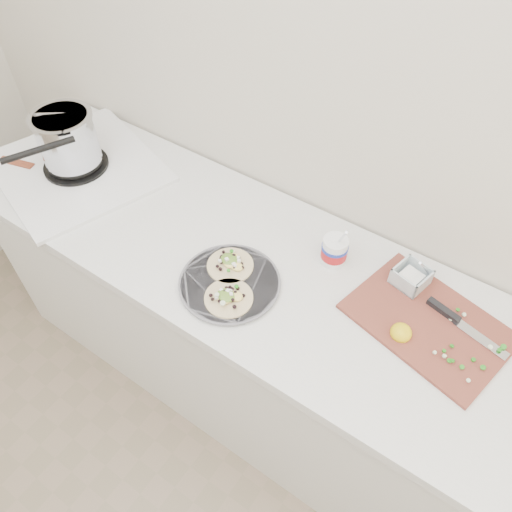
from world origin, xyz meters
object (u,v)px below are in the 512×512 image
Objects in this scene: stove at (71,149)px; bacon_plate at (17,165)px; tub at (336,249)px; cutboard at (429,317)px; taco_plate at (229,281)px.

stove reaches higher than bacon_plate.
stove is 3.86× the size of tub.
stove reaches higher than cutboard.
tub is 1.26m from bacon_plate.
tub is 0.84× the size of bacon_plate.
tub is at bearing -174.16° from cutboard.
tub reaches higher than bacon_plate.
tub is at bearing 50.38° from taco_plate.
taco_plate is 0.60m from cutboard.
tub reaches higher than cutboard.
tub reaches higher than taco_plate.
cutboard is at bearing 21.82° from taco_plate.
taco_plate is 1.66× the size of tub.
taco_plate is at bearing -145.21° from cutboard.
cutboard is (1.37, 0.10, -0.08)m from stove.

